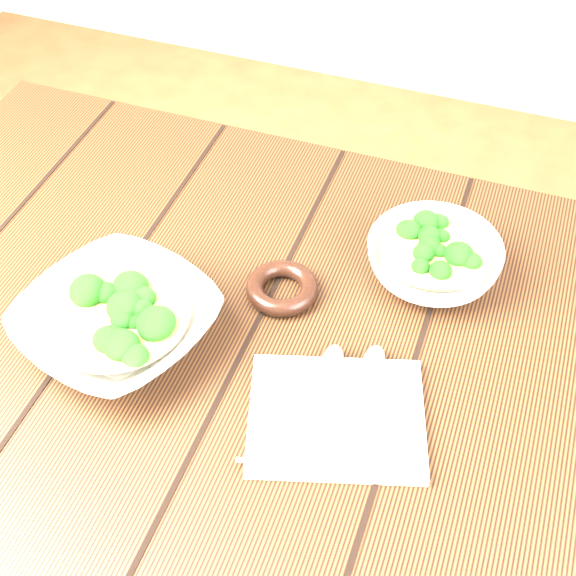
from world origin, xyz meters
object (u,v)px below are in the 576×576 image
Objects in this scene: soup_bowl_front at (117,321)px; trivet at (282,288)px; napkin at (336,417)px; table at (267,399)px; soup_bowl_back at (433,259)px.

soup_bowl_front is 0.21m from trivet.
soup_bowl_front is 1.44× the size of napkin.
table is 0.15m from trivet.
soup_bowl_front is at bearing -140.55° from trivet.
soup_bowl_front is 3.03× the size of trivet.
table is at bearing -132.72° from soup_bowl_back.
soup_bowl_back is at bearing 47.28° from table.
napkin is (0.12, -0.16, -0.01)m from trivet.
table is 0.29m from soup_bowl_back.
napkin is at bearing -5.26° from soup_bowl_front.
soup_bowl_front is 0.41m from soup_bowl_back.
soup_bowl_back reaches higher than napkin.
soup_bowl_back is 2.13× the size of trivet.
soup_bowl_front is 0.29m from napkin.
napkin is at bearing -52.49° from trivet.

